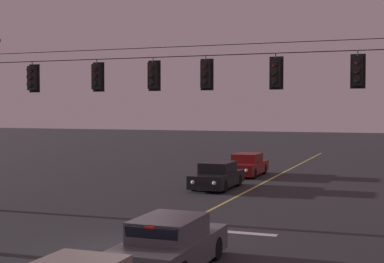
{
  "coord_description": "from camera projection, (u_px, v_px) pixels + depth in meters",
  "views": [
    {
      "loc": [
        7.56,
        -14.9,
        4.18
      ],
      "look_at": [
        0.0,
        5.32,
        3.33
      ],
      "focal_mm": 53.87,
      "sensor_mm": 36.0,
      "label": 1
    }
  ],
  "objects": [
    {
      "name": "ground_plane",
      "position": [
        128.0,
        252.0,
        16.75
      ],
      "size": [
        180.0,
        180.0,
        0.0
      ],
      "primitive_type": "plane",
      "color": "#28282B"
    },
    {
      "name": "lane_centre_stripe",
      "position": [
        230.0,
        200.0,
        26.41
      ],
      "size": [
        0.14,
        60.0,
        0.01
      ],
      "primitive_type": "cube",
      "color": "#D1C64C",
      "rests_on": "ground"
    },
    {
      "name": "stop_bar_paint",
      "position": [
        228.0,
        232.0,
        19.57
      ],
      "size": [
        3.4,
        0.36,
        0.01
      ],
      "primitive_type": "cube",
      "color": "silver",
      "rests_on": "ground"
    },
    {
      "name": "signal_span_assembly",
      "position": [
        182.0,
        117.0,
        20.65
      ],
      "size": [
        19.51,
        0.32,
        7.46
      ],
      "color": "#38281C",
      "rests_on": "ground"
    },
    {
      "name": "traffic_light_leftmost",
      "position": [
        32.0,
        78.0,
        22.81
      ],
      "size": [
        0.48,
        0.41,
        1.22
      ],
      "color": "black"
    },
    {
      "name": "traffic_light_left_inner",
      "position": [
        97.0,
        77.0,
        21.79
      ],
      "size": [
        0.48,
        0.41,
        1.22
      ],
      "color": "black"
    },
    {
      "name": "traffic_light_centre",
      "position": [
        153.0,
        75.0,
        20.97
      ],
      "size": [
        0.48,
        0.41,
        1.22
      ],
      "color": "black"
    },
    {
      "name": "traffic_light_right_inner",
      "position": [
        206.0,
        74.0,
        20.26
      ],
      "size": [
        0.48,
        0.41,
        1.22
      ],
      "color": "black"
    },
    {
      "name": "traffic_light_rightmost",
      "position": [
        275.0,
        73.0,
        19.39
      ],
      "size": [
        0.48,
        0.41,
        1.22
      ],
      "color": "black"
    },
    {
      "name": "traffic_light_far_right",
      "position": [
        358.0,
        71.0,
        18.45
      ],
      "size": [
        0.48,
        0.41,
        1.22
      ],
      "color": "black"
    },
    {
      "name": "car_waiting_near_lane",
      "position": [
        170.0,
        245.0,
        14.94
      ],
      "size": [
        1.8,
        4.33,
        1.39
      ],
      "color": "#4C4C51",
      "rests_on": "ground"
    },
    {
      "name": "car_oncoming_lead",
      "position": [
        217.0,
        176.0,
        30.25
      ],
      "size": [
        1.8,
        4.42,
        1.39
      ],
      "color": "black",
      "rests_on": "ground"
    },
    {
      "name": "car_oncoming_trailing",
      "position": [
        247.0,
        165.0,
        36.07
      ],
      "size": [
        1.8,
        4.42,
        1.39
      ],
      "color": "maroon",
      "rests_on": "ground"
    }
  ]
}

